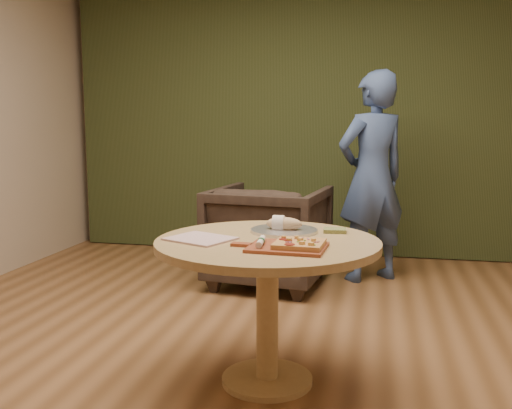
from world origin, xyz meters
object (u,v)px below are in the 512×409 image
object	(u,v)px
cutlery_roll	(261,241)
serving_tray	(284,230)
bread_roll	(283,224)
pedestal_table	(267,267)
armchair	(269,230)
person_standing	(372,177)
flatbread_pizza	(299,244)
pizza_paddle	(285,247)

from	to	relation	value
cutlery_roll	serving_tray	bearing A→B (deg)	78.58
bread_roll	pedestal_table	bearing A→B (deg)	-100.15
serving_tray	armchair	size ratio (longest dim) A/B	0.39
armchair	person_standing	distance (m)	0.97
flatbread_pizza	person_standing	bearing A→B (deg)	82.55
cutlery_roll	bread_roll	distance (m)	0.41
pizza_paddle	bread_roll	bearing A→B (deg)	104.46
pizza_paddle	bread_roll	xyz separation A→B (m)	(-0.08, 0.40, 0.04)
pedestal_table	person_standing	size ratio (longest dim) A/B	0.64
flatbread_pizza	serving_tray	distance (m)	0.43
cutlery_roll	armchair	size ratio (longest dim) A/B	0.22
pedestal_table	serving_tray	distance (m)	0.27
pedestal_table	bread_roll	size ratio (longest dim) A/B	5.81
flatbread_pizza	armchair	size ratio (longest dim) A/B	0.26
serving_tray	bread_roll	world-z (taller)	bread_roll
cutlery_roll	person_standing	xyz separation A→B (m)	(0.48, 2.29, 0.10)
flatbread_pizza	serving_tray	xyz separation A→B (m)	(-0.14, 0.40, -0.02)
pizza_paddle	person_standing	world-z (taller)	person_standing
flatbread_pizza	person_standing	xyz separation A→B (m)	(0.30, 2.28, 0.10)
flatbread_pizza	armchair	xyz separation A→B (m)	(-0.51, 1.96, -0.32)
person_standing	pizza_paddle	bearing A→B (deg)	45.59
flatbread_pizza	armchair	world-z (taller)	armchair
serving_tray	bread_roll	xyz separation A→B (m)	(-0.01, 0.00, 0.04)
cutlery_roll	pizza_paddle	bearing A→B (deg)	-3.77
flatbread_pizza	bread_roll	distance (m)	0.43
pizza_paddle	bread_roll	size ratio (longest dim) A/B	2.35
armchair	pizza_paddle	bearing A→B (deg)	110.00
pedestal_table	armchair	bearing A→B (deg)	100.44
flatbread_pizza	serving_tray	bearing A→B (deg)	108.62
serving_tray	bread_roll	bearing A→B (deg)	180.00
armchair	person_standing	world-z (taller)	person_standing
pizza_paddle	cutlery_roll	distance (m)	0.12
pizza_paddle	bread_roll	distance (m)	0.41
pizza_paddle	cutlery_roll	bearing A→B (deg)	-175.17
serving_tray	person_standing	xyz separation A→B (m)	(0.43, 1.88, 0.12)
flatbread_pizza	armchair	bearing A→B (deg)	104.61
bread_roll	armchair	xyz separation A→B (m)	(-0.37, 1.56, -0.34)
pedestal_table	bread_roll	world-z (taller)	bread_roll
flatbread_pizza	person_standing	distance (m)	2.30
bread_roll	pizza_paddle	bearing A→B (deg)	-78.78
flatbread_pizza	bread_roll	bearing A→B (deg)	109.75
person_standing	serving_tray	bearing A→B (deg)	41.61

